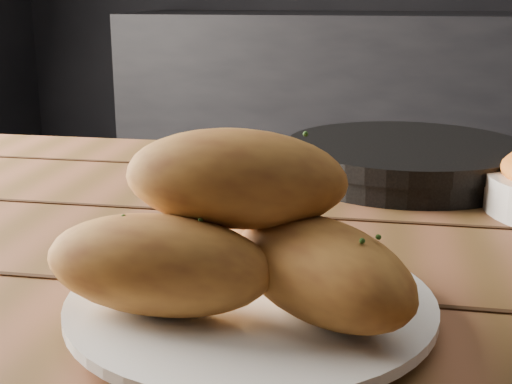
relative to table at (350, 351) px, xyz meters
name	(u,v)px	position (x,y,z in m)	size (l,w,h in m)	color
counter	(511,141)	(0.47, 2.07, -0.20)	(2.80, 0.60, 0.90)	black
table	(350,351)	(0.00, 0.00, 0.00)	(1.49, 0.91, 0.75)	brown
plate	(251,307)	(-0.07, -0.14, 0.11)	(0.26, 0.26, 0.02)	white
bread_rolls	(242,234)	(-0.07, -0.15, 0.16)	(0.27, 0.24, 0.12)	gold
skillet	(407,159)	(0.05, 0.29, 0.12)	(0.43, 0.30, 0.05)	black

